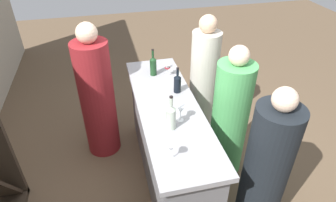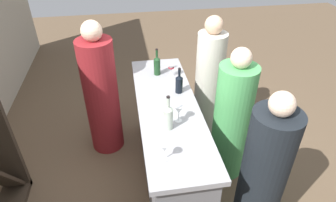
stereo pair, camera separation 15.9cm
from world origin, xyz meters
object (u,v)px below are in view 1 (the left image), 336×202
(wine_glass_near_right, at_px, (171,148))
(person_server_behind, at_px, (97,98))
(wine_glass_near_left, at_px, (167,68))
(person_left_guest, at_px, (266,169))
(person_right_guest, at_px, (230,119))
(wine_bottle_leftmost_clear_pale, at_px, (171,116))
(person_center_guest, at_px, (204,81))
(wine_bottle_center_olive_green, at_px, (153,65))
(wine_bottle_second_left_near_black, at_px, (177,83))
(wine_glass_near_center, at_px, (181,110))

(wine_glass_near_right, bearing_deg, person_server_behind, 21.54)
(wine_glass_near_left, bearing_deg, wine_glass_near_right, 167.90)
(person_left_guest, relative_size, person_right_guest, 0.99)
(wine_bottle_leftmost_clear_pale, height_order, wine_glass_near_left, wine_bottle_leftmost_clear_pale)
(wine_glass_near_left, bearing_deg, person_right_guest, -134.41)
(person_center_guest, bearing_deg, wine_bottle_center_olive_green, 22.57)
(person_server_behind, bearing_deg, wine_bottle_center_olive_green, -9.64)
(person_server_behind, bearing_deg, wine_glass_near_right, -74.51)
(wine_bottle_leftmost_clear_pale, xyz_separation_m, wine_bottle_center_olive_green, (0.95, -0.03, -0.01))
(person_center_guest, height_order, person_right_guest, person_center_guest)
(wine_glass_near_left, height_order, wine_glass_near_right, same)
(wine_bottle_second_left_near_black, relative_size, wine_glass_near_right, 1.85)
(wine_bottle_center_olive_green, height_order, wine_glass_near_right, wine_bottle_center_olive_green)
(wine_bottle_leftmost_clear_pale, height_order, person_left_guest, person_left_guest)
(wine_glass_near_left, bearing_deg, wine_glass_near_center, 174.85)
(wine_bottle_leftmost_clear_pale, bearing_deg, wine_bottle_second_left_near_black, -20.18)
(wine_bottle_second_left_near_black, xyz_separation_m, person_right_guest, (-0.20, -0.53, -0.39))
(person_right_guest, bearing_deg, person_center_guest, -87.15)
(person_left_guest, bearing_deg, wine_bottle_second_left_near_black, -66.90)
(wine_bottle_second_left_near_black, distance_m, wine_bottle_center_olive_green, 0.44)
(person_center_guest, bearing_deg, wine_bottle_leftmost_clear_pale, 67.58)
(wine_glass_near_right, bearing_deg, person_left_guest, -91.21)
(wine_glass_near_right, bearing_deg, person_right_guest, -49.38)
(person_server_behind, bearing_deg, wine_glass_near_left, -13.72)
(wine_glass_near_right, distance_m, person_center_guest, 1.69)
(wine_glass_near_center, height_order, person_center_guest, person_center_guest)
(wine_bottle_second_left_near_black, distance_m, wine_glass_near_left, 0.34)
(wine_glass_near_center, height_order, person_left_guest, person_left_guest)
(person_left_guest, distance_m, person_center_guest, 1.47)
(wine_bottle_second_left_near_black, xyz_separation_m, wine_glass_near_right, (-0.90, 0.29, 0.01))
(person_center_guest, bearing_deg, wine_glass_near_center, 69.76)
(wine_bottle_leftmost_clear_pale, height_order, wine_glass_near_right, wine_bottle_leftmost_clear_pale)
(wine_bottle_center_olive_green, distance_m, wine_glass_near_center, 0.87)
(person_server_behind, bearing_deg, person_right_guest, -31.68)
(person_left_guest, distance_m, person_right_guest, 0.72)
(person_left_guest, bearing_deg, person_server_behind, -52.89)
(wine_bottle_second_left_near_black, height_order, wine_glass_near_left, wine_bottle_second_left_near_black)
(wine_bottle_leftmost_clear_pale, bearing_deg, person_server_behind, 32.00)
(wine_glass_near_right, bearing_deg, wine_bottle_center_olive_green, -5.22)
(wine_glass_near_center, relative_size, wine_glass_near_right, 1.07)
(wine_bottle_second_left_near_black, distance_m, wine_glass_near_right, 0.94)
(wine_bottle_center_olive_green, relative_size, person_left_guest, 0.20)
(wine_glass_near_right, relative_size, person_right_guest, 0.10)
(wine_glass_near_left, bearing_deg, wine_bottle_second_left_near_black, -176.20)
(wine_glass_near_left, height_order, person_left_guest, person_left_guest)
(person_left_guest, bearing_deg, wine_glass_near_center, -43.16)
(wine_bottle_second_left_near_black, distance_m, wine_glass_near_center, 0.47)
(person_center_guest, distance_m, person_right_guest, 0.75)
(wine_glass_near_left, xyz_separation_m, person_center_guest, (0.22, -0.52, -0.36))
(wine_bottle_center_olive_green, bearing_deg, person_server_behind, 86.41)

